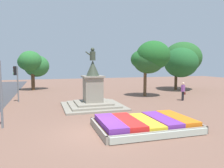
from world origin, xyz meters
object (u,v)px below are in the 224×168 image
(statue_monument, at_px, (93,95))
(pedestrian_with_handbag, at_px, (183,90))
(traffic_light_far_corner, at_px, (16,77))
(flower_planter, at_px, (145,124))

(statue_monument, bearing_deg, pedestrian_with_handbag, 3.05)
(traffic_light_far_corner, xyz_separation_m, pedestrian_with_handbag, (14.77, -3.76, -1.31))
(statue_monument, height_order, traffic_light_far_corner, statue_monument)
(traffic_light_far_corner, bearing_deg, pedestrian_with_handbag, -14.29)
(pedestrian_with_handbag, bearing_deg, statue_monument, -176.95)
(statue_monument, distance_m, traffic_light_far_corner, 7.49)
(flower_planter, distance_m, pedestrian_with_handbag, 10.24)
(flower_planter, height_order, pedestrian_with_handbag, pedestrian_with_handbag)
(statue_monument, xyz_separation_m, pedestrian_with_handbag, (8.72, 0.46, -0.03))
(pedestrian_with_handbag, bearing_deg, flower_planter, -136.30)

